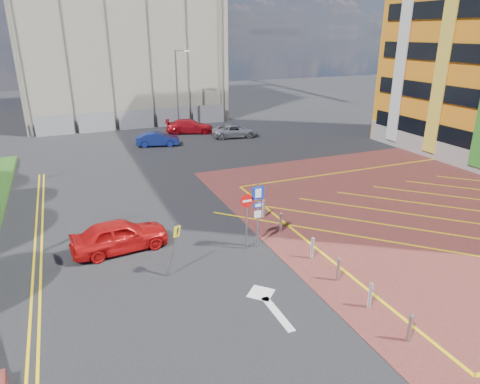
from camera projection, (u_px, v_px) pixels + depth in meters
ground at (256, 258)px, 19.38m from camera, size 140.00×140.00×0.00m
forecourt at (478, 211)px, 24.45m from camera, size 26.00×26.00×0.02m
lamp_back at (178, 87)px, 43.50m from camera, size 1.53×0.16×8.00m
sign_cluster at (254, 210)px, 19.65m from camera, size 1.17×0.12×3.20m
warning_sign at (174, 244)px, 17.56m from camera, size 0.77×0.42×2.25m
bollard_row at (320, 256)px, 18.61m from camera, size 0.14×11.14×0.90m
construction_building at (114, 19)px, 50.05m from camera, size 21.20×19.20×22.00m
construction_fence at (146, 119)px, 45.29m from camera, size 21.60×0.06×2.00m
car_red_left at (120, 235)px, 19.86m from camera, size 4.57×2.21×1.50m
car_blue_back at (158, 139)px, 38.27m from camera, size 4.00×2.18×1.25m
car_red_back at (190, 126)px, 43.17m from camera, size 5.13×3.33×1.38m
car_silver_back at (235, 131)px, 41.47m from camera, size 4.64×2.64×1.22m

